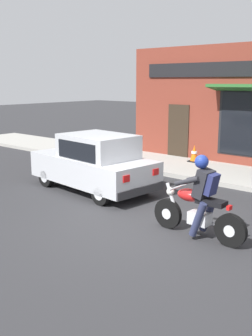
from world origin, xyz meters
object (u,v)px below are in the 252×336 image
Objects in this scene: motorcycle_with_rider at (199,203)px; fire_hydrant at (120,147)px; traffic_cone at (194,154)px; car_hatchback at (94,163)px.

motorcycle_with_rider reaches higher than fire_hydrant.
traffic_cone is at bearing 31.38° from motorcycle_with_rider.
car_hatchback is 3.97m from fire_hydrant.
motorcycle_with_rider is at bearing -127.19° from fire_hydrant.
motorcycle_with_rider reaches higher than car_hatchback.
fire_hydrant is (3.41, 2.03, -0.19)m from car_hatchback.
motorcycle_with_rider is 0.52× the size of car_hatchback.
car_hatchback is 4.66m from traffic_cone.
car_hatchback reaches higher than fire_hydrant.
motorcycle_with_rider is 7.43m from fire_hydrant.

